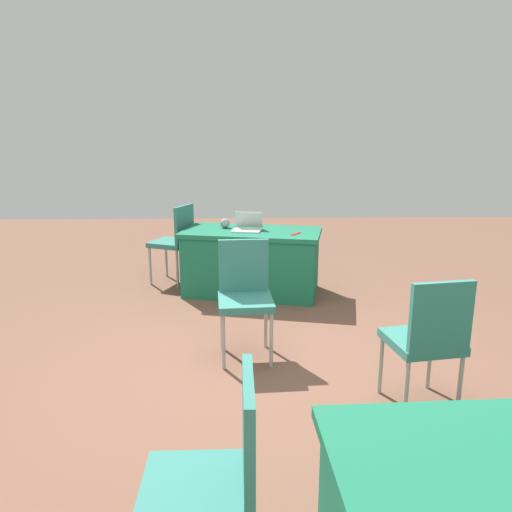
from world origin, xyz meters
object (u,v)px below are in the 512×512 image
Objects in this scene: chair_tucked_right at (245,291)px; laptop_silver at (247,227)px; chair_near_front at (216,475)px; yarn_ball at (225,223)px; chair_aisle at (176,238)px; scissors_red at (296,234)px; table_foreground at (252,261)px; chair_tucked_left at (428,336)px.

laptop_silver is at bearing -95.31° from chair_tucked_right.
chair_near_front reaches higher than yarn_ball.
scissors_red is at bearing -91.89° from chair_aisle.
chair_aisle is 2.65× the size of laptop_silver.
table_foreground is 1.73× the size of chair_aisle.
table_foreground is 15.21× the size of yarn_ball.
table_foreground is at bearing -91.71° from chair_aisle.
chair_tucked_right reaches higher than yarn_ball.
chair_tucked_right is at bearing -135.55° from chair_aisle.
chair_tucked_right is 2.25m from chair_aisle.
chair_tucked_right is at bearing 96.70° from yarn_ball.
chair_aisle is at bearing -22.96° from yarn_ball.
laptop_silver is (1.15, -2.56, 0.24)m from chair_tucked_left.
table_foreground is 1.79× the size of chair_tucked_left.
chair_near_front is 0.98× the size of chair_aisle.
table_foreground is at bearing 104.03° from chair_tucked_left.
chair_near_front is 5.33× the size of scissors_red.
chair_aisle is (0.83, -2.09, 0.01)m from chair_tucked_right.
laptop_silver reaches higher than yarn_ball.
table_foreground is 1.76× the size of chair_near_front.
chair_tucked_right is 0.99× the size of chair_aisle.
table_foreground is at bearing -149.09° from laptop_silver.
chair_near_front is at bearing 24.27° from scissors_red.
chair_tucked_right is at bearing 86.72° from table_foreground.
chair_tucked_left reaches higher than table_foreground.
chair_near_front is 2.60× the size of laptop_silver.
chair_tucked_left is 5.26× the size of scissors_red.
scissors_red reaches higher than table_foreground.
chair_near_front is 2.25m from chair_tucked_right.
table_foreground is at bearing -3.79° from chair_near_front.
chair_tucked_right reaches higher than scissors_red.
scissors_red is (-1.41, 0.65, 0.18)m from chair_aisle.
chair_tucked_right is at bearing -3.84° from chair_near_front.
chair_tucked_left is 2.82m from laptop_silver.
chair_near_front is 3.76m from scissors_red.
yarn_ball is at bearing 0.69° from chair_near_front.
yarn_ball is (0.21, -1.82, 0.24)m from chair_tucked_right.
chair_near_front reaches higher than laptop_silver.
yarn_ball is at bearing -87.04° from chair_tucked_right.
chair_aisle reaches higher than scissors_red.
chair_aisle is 8.79× the size of yarn_ball.
yarn_ball is 0.88m from scissors_red.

